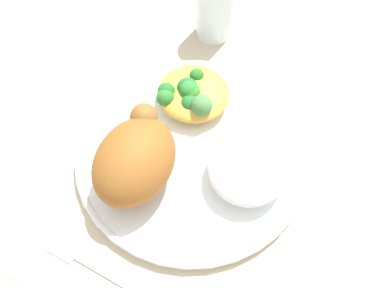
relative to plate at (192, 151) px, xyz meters
The scene contains 7 objects.
ground_plane 0.01m from the plate, ahead, with size 2.00×2.00×0.00m, color beige.
plate is the anchor object (origin of this frame).
roasted_chicken 0.09m from the plate, 145.61° to the left, with size 0.12×0.09×0.08m.
rice_pile 0.08m from the plate, 94.60° to the right, with size 0.10×0.10×0.04m, color white.
mac_cheese_with_broccoli 0.08m from the plate, 26.61° to the left, with size 0.09×0.10×0.04m.
fork 0.18m from the plate, 169.06° to the left, with size 0.02×0.14×0.01m.
water_glass 0.23m from the plate, 16.82° to the left, with size 0.06×0.06×0.10m, color silver.
Camera 1 is at (-0.21, -0.10, 0.45)m, focal length 35.99 mm.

